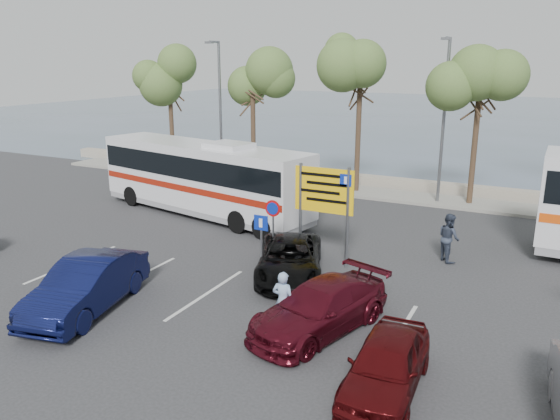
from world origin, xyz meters
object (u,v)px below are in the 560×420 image
at_px(suv_black, 290,259).
at_px(pedestrian_far, 449,237).
at_px(car_blue, 86,285).
at_px(pedestrian_near, 283,301).
at_px(coach_bus_left, 203,180).
at_px(street_lamp_right, 444,113).
at_px(car_maroon, 320,308).
at_px(direction_sign, 324,198).
at_px(street_lamp_left, 219,104).
at_px(car_red, 386,364).

bearing_deg(suv_black, pedestrian_far, 18.18).
height_order(car_blue, pedestrian_near, pedestrian_near).
bearing_deg(coach_bus_left, pedestrian_near, -45.27).
xyz_separation_m(car_blue, pedestrian_near, (5.67, 1.50, 0.07)).
bearing_deg(coach_bus_left, street_lamp_right, 36.14).
height_order(car_maroon, pedestrian_near, pedestrian_near).
height_order(street_lamp_right, suv_black, street_lamp_right).
distance_m(car_maroon, suv_black, 3.91).
relative_size(car_blue, pedestrian_far, 2.61).
xyz_separation_m(street_lamp_right, direction_sign, (-2.00, -10.32, -2.17)).
relative_size(direction_sign, pedestrian_far, 2.01).
xyz_separation_m(direction_sign, pedestrian_near, (1.00, -5.20, -1.59)).
xyz_separation_m(street_lamp_left, street_lamp_right, (13.00, 0.00, 0.00)).
relative_size(direction_sign, coach_bus_left, 0.31).
relative_size(car_red, suv_black, 0.82).
bearing_deg(street_lamp_right, pedestrian_far, -76.09).
distance_m(car_blue, pedestrian_near, 5.86).
bearing_deg(pedestrian_near, car_maroon, -158.65).
xyz_separation_m(car_maroon, suv_black, (-2.40, 3.08, -0.03)).
distance_m(car_maroon, pedestrian_near, 1.01).
height_order(street_lamp_right, coach_bus_left, street_lamp_right).
height_order(coach_bus_left, suv_black, coach_bus_left).
distance_m(direction_sign, car_maroon, 5.44).
xyz_separation_m(coach_bus_left, pedestrian_far, (11.50, -1.13, -0.77)).
distance_m(direction_sign, car_red, 8.16).
distance_m(street_lamp_right, pedestrian_near, 16.00).
xyz_separation_m(street_lamp_right, pedestrian_near, (-1.00, -15.52, -3.76)).
relative_size(car_maroon, pedestrian_near, 2.71).
bearing_deg(car_blue, pedestrian_far, 33.45).
height_order(coach_bus_left, pedestrian_near, coach_bus_left).
bearing_deg(direction_sign, car_blue, -124.90).
distance_m(car_maroon, pedestrian_far, 7.35).
height_order(coach_bus_left, car_maroon, coach_bus_left).
xyz_separation_m(car_red, pedestrian_near, (-3.30, 1.50, 0.20)).
bearing_deg(street_lamp_left, car_maroon, -49.50).
distance_m(street_lamp_left, coach_bus_left, 8.31).
relative_size(suv_black, pedestrian_far, 2.56).
xyz_separation_m(street_lamp_left, car_red, (15.30, -17.02, -3.96)).
bearing_deg(pedestrian_near, car_red, 152.13).
bearing_deg(suv_black, street_lamp_right, 55.12).
xyz_separation_m(street_lamp_left, car_maroon, (12.90, -15.10, -3.94)).
distance_m(street_lamp_left, car_maroon, 20.25).
bearing_deg(suv_black, coach_bus_left, 120.89).
bearing_deg(pedestrian_near, pedestrian_far, -115.33).
height_order(street_lamp_left, car_red, street_lamp_left).
xyz_separation_m(suv_black, pedestrian_near, (1.50, -3.50, 0.21)).
height_order(coach_bus_left, car_blue, coach_bus_left).
bearing_deg(street_lamp_right, car_red, -82.30).
relative_size(street_lamp_left, direction_sign, 2.23).
relative_size(direction_sign, car_red, 0.96).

